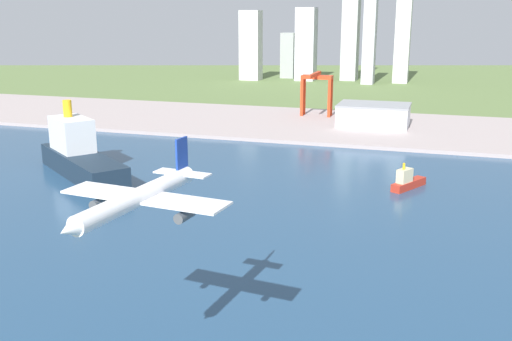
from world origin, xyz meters
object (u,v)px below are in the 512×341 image
object	(u,v)px
tugboat_small	(407,181)
warehouse_main	(374,115)
port_crane_red	(316,84)
airplane_landing	(138,198)
cargo_ship	(79,155)

from	to	relation	value
tugboat_small	warehouse_main	size ratio (longest dim) A/B	0.45
port_crane_red	warehouse_main	size ratio (longest dim) A/B	0.79
port_crane_red	warehouse_main	xyz separation A→B (m)	(50.01, -30.01, -17.63)
airplane_landing	tugboat_small	world-z (taller)	airplane_landing
tugboat_small	port_crane_red	bearing A→B (deg)	114.76
airplane_landing	port_crane_red	world-z (taller)	airplane_landing
airplane_landing	warehouse_main	xyz separation A→B (m)	(9.71, 337.41, -35.47)
tugboat_small	warehouse_main	world-z (taller)	warehouse_main
airplane_landing	tugboat_small	size ratio (longest dim) A/B	1.85
cargo_ship	warehouse_main	bearing A→B (deg)	53.04
tugboat_small	warehouse_main	xyz separation A→B (m)	(-34.76, 153.75, 6.76)
tugboat_small	cargo_ship	size ratio (longest dim) A/B	0.31
airplane_landing	port_crane_red	xyz separation A→B (m)	(-40.31, 367.43, -17.84)
airplane_landing	cargo_ship	size ratio (longest dim) A/B	0.57
airplane_landing	warehouse_main	world-z (taller)	airplane_landing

